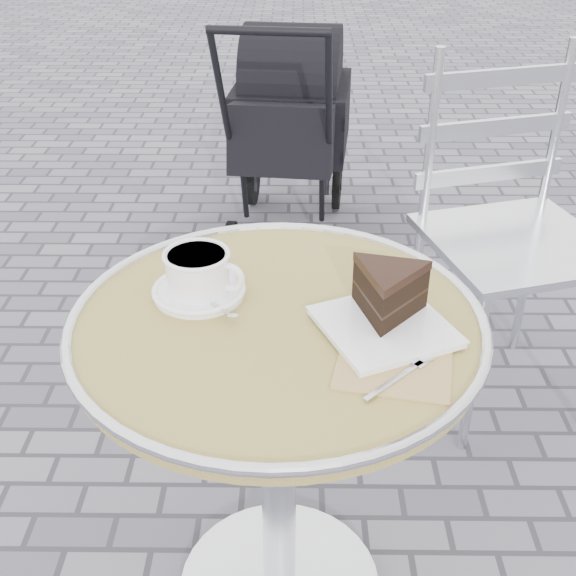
{
  "coord_description": "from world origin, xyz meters",
  "views": [
    {
      "loc": [
        0.03,
        -1.02,
        1.42
      ],
      "look_at": [
        0.02,
        0.02,
        0.78
      ],
      "focal_mm": 45.0,
      "sensor_mm": 36.0,
      "label": 1
    }
  ],
  "objects_px": {
    "cappuccino_set": "(199,277)",
    "bistro_chair": "(503,192)",
    "cake_plate_set": "(388,300)",
    "baby_stroller": "(289,131)",
    "cafe_table": "(278,393)"
  },
  "relations": [
    {
      "from": "cappuccino_set",
      "to": "bistro_chair",
      "type": "xyz_separation_m",
      "value": [
        0.73,
        0.71,
        -0.15
      ]
    },
    {
      "from": "cake_plate_set",
      "to": "baby_stroller",
      "type": "bearing_deg",
      "value": 71.83
    },
    {
      "from": "cappuccino_set",
      "to": "cake_plate_set",
      "type": "xyz_separation_m",
      "value": [
        0.32,
        -0.09,
        0.01
      ]
    },
    {
      "from": "cappuccino_set",
      "to": "baby_stroller",
      "type": "height_order",
      "value": "baby_stroller"
    },
    {
      "from": "cafe_table",
      "to": "cake_plate_set",
      "type": "distance_m",
      "value": 0.28
    },
    {
      "from": "cafe_table",
      "to": "baby_stroller",
      "type": "height_order",
      "value": "baby_stroller"
    },
    {
      "from": "cake_plate_set",
      "to": "bistro_chair",
      "type": "relative_size",
      "value": 0.33
    },
    {
      "from": "cake_plate_set",
      "to": "bistro_chair",
      "type": "bearing_deg",
      "value": 39.14
    },
    {
      "from": "cafe_table",
      "to": "cappuccino_set",
      "type": "xyz_separation_m",
      "value": [
        -0.14,
        0.08,
        0.2
      ]
    },
    {
      "from": "cafe_table",
      "to": "bistro_chair",
      "type": "height_order",
      "value": "bistro_chair"
    },
    {
      "from": "baby_stroller",
      "to": "bistro_chair",
      "type": "bearing_deg",
      "value": -53.87
    },
    {
      "from": "bistro_chair",
      "to": "cafe_table",
      "type": "bearing_deg",
      "value": -142.93
    },
    {
      "from": "cappuccino_set",
      "to": "baby_stroller",
      "type": "distance_m",
      "value": 1.78
    },
    {
      "from": "cafe_table",
      "to": "bistro_chair",
      "type": "xyz_separation_m",
      "value": [
        0.59,
        0.79,
        0.05
      ]
    },
    {
      "from": "cake_plate_set",
      "to": "baby_stroller",
      "type": "relative_size",
      "value": 0.34
    }
  ]
}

